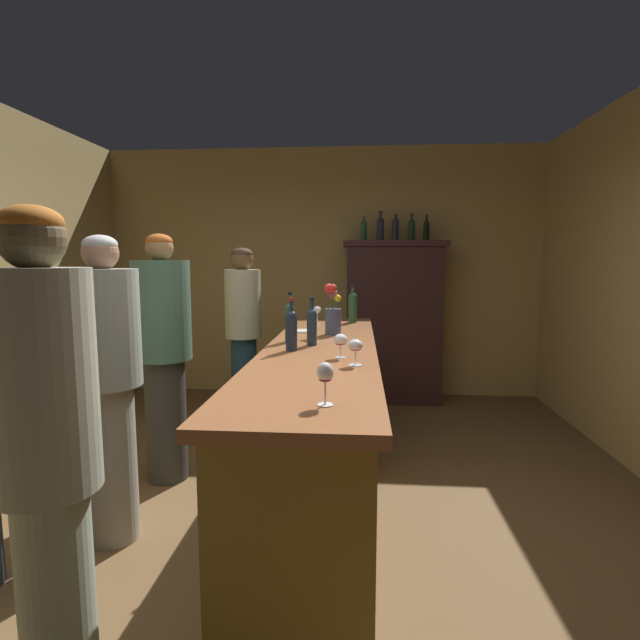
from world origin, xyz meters
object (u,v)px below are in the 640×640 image
display_bottle_center (395,228)px  patron_tall (163,348)px  patron_redhead (243,329)px  wine_bottle_syrah (289,321)px  patron_by_cabinet (48,464)px  wine_bottle_rose (291,328)px  wine_glass_spare (325,375)px  wine_bottle_riesling (353,306)px  patron_in_navy (107,378)px  display_bottle_midright (411,229)px  display_bottle_right (426,230)px  bar_counter (321,429)px  wine_glass_front (317,311)px  cheese_plate (303,331)px  wine_glass_rear (341,341)px  display_bottle_midleft (380,228)px  flower_arrangement (333,313)px  wine_glass_mid (355,347)px  display_cabinet (394,319)px  wine_bottle_chardonnay (312,325)px  display_bottle_left (364,229)px

display_bottle_center → patron_tall: (-1.74, -2.11, -0.95)m
patron_redhead → wine_bottle_syrah: bearing=14.3°
wine_bottle_syrah → patron_by_cabinet: patron_by_cabinet is taller
wine_bottle_rose → wine_glass_spare: 1.08m
wine_bottle_riesling → patron_in_navy: patron_in_navy is taller
display_bottle_midright → display_bottle_right: size_ratio=1.05×
display_bottle_midright → bar_counter: bearing=-107.5°
wine_glass_front → wine_glass_spare: wine_glass_spare is taller
bar_counter → patron_tall: patron_tall is taller
display_bottle_center → display_bottle_right: display_bottle_center is taller
cheese_plate → patron_in_navy: 1.39m
wine_bottle_riesling → wine_glass_rear: (-0.04, -1.50, -0.05)m
display_bottle_midright → display_bottle_right: (0.16, 0.00, -0.01)m
display_bottle_midleft → display_bottle_midright: bearing=-0.0°
flower_arrangement → wine_glass_rear: bearing=-84.0°
flower_arrangement → display_bottle_center: display_bottle_center is taller
wine_bottle_rose → wine_glass_spare: size_ratio=1.94×
wine_glass_mid → patron_by_cabinet: 1.40m
bar_counter → patron_redhead: size_ratio=1.77×
flower_arrangement → wine_bottle_rose: bearing=-107.7°
wine_glass_spare → patron_redhead: size_ratio=0.09×
cheese_plate → patron_in_navy: bearing=-133.6°
wine_glass_rear → display_bottle_midright: 2.98m
display_cabinet → wine_bottle_chardonnay: display_cabinet is taller
wine_bottle_chardonnay → cheese_plate: (-0.12, 0.55, -0.12)m
wine_bottle_riesling → wine_glass_spare: bearing=-91.6°
bar_counter → display_bottle_center: bearing=76.1°
wine_bottle_syrah → wine_glass_front: (0.10, 0.85, -0.02)m
wine_bottle_chardonnay → cheese_plate: wine_bottle_chardonnay is taller
wine_bottle_chardonnay → wine_glass_spare: (0.17, -1.23, -0.02)m
wine_bottle_chardonnay → wine_glass_spare: size_ratio=1.86×
wine_bottle_riesling → display_bottle_left: display_bottle_left is taller
bar_counter → patron_redhead: patron_redhead is taller
wine_glass_spare → display_bottle_right: display_bottle_right is taller
display_bottle_left → display_bottle_midright: 0.51m
bar_counter → patron_by_cabinet: patron_by_cabinet is taller
display_cabinet → wine_glass_rear: size_ratio=13.52×
display_bottle_center → patron_in_navy: 3.50m
wine_bottle_rose → wine_bottle_syrah: bearing=100.2°
cheese_plate → display_bottle_left: size_ratio=0.53×
patron_redhead → patron_tall: 1.11m
display_bottle_midright → patron_in_navy: size_ratio=0.17×
cheese_plate → display_bottle_right: display_bottle_right is taller
bar_counter → patron_by_cabinet: (-0.69, -1.56, 0.43)m
display_bottle_midright → patron_in_navy: 3.58m
wine_bottle_rose → wine_glass_spare: bearing=-75.7°
wine_bottle_chardonnay → patron_tall: patron_tall is taller
display_bottle_center → display_cabinet: bearing=-180.0°
wine_bottle_syrah → wine_glass_spare: bearing=-76.6°
bar_counter → wine_bottle_rose: bearing=-137.8°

